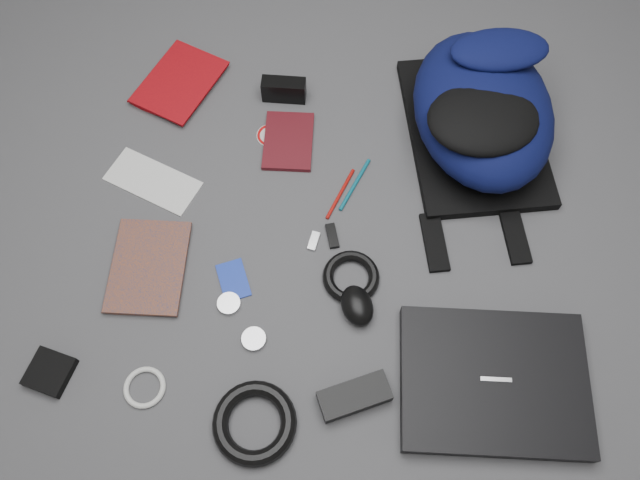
# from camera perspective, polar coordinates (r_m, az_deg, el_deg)

# --- Properties ---
(ground) EXTENTS (4.00, 4.00, 0.00)m
(ground) POSITION_cam_1_polar(r_m,az_deg,el_deg) (1.43, -0.00, -0.34)
(ground) COLOR #4F4F51
(ground) RESTS_ON ground
(backpack) EXTENTS (0.43, 0.56, 0.21)m
(backpack) POSITION_cam_1_polar(r_m,az_deg,el_deg) (1.54, 14.64, 11.51)
(backpack) COLOR black
(backpack) RESTS_ON ground
(laptop) EXTENTS (0.39, 0.31, 0.04)m
(laptop) POSITION_cam_1_polar(r_m,az_deg,el_deg) (1.36, 15.60, -12.35)
(laptop) COLOR black
(laptop) RESTS_ON ground
(textbook_red) EXTENTS (0.24, 0.27, 0.02)m
(textbook_red) POSITION_cam_1_polar(r_m,az_deg,el_deg) (1.74, -15.08, 14.71)
(textbook_red) COLOR maroon
(textbook_red) RESTS_ON ground
(comic_book) EXTENTS (0.17, 0.23, 0.02)m
(comic_book) POSITION_cam_1_polar(r_m,az_deg,el_deg) (1.47, -18.49, -2.20)
(comic_book) COLOR #C7560E
(comic_book) RESTS_ON ground
(envelope) EXTENTS (0.25, 0.18, 0.00)m
(envelope) POSITION_cam_1_polar(r_m,az_deg,el_deg) (1.56, -15.04, 5.23)
(envelope) COLOR silver
(envelope) RESTS_ON ground
(dvd_case) EXTENTS (0.13, 0.17, 0.01)m
(dvd_case) POSITION_cam_1_polar(r_m,az_deg,el_deg) (1.56, -2.91, 9.02)
(dvd_case) COLOR #410C11
(dvd_case) RESTS_ON ground
(compact_camera) EXTENTS (0.11, 0.04, 0.06)m
(compact_camera) POSITION_cam_1_polar(r_m,az_deg,el_deg) (1.63, -3.32, 13.56)
(compact_camera) COLOR black
(compact_camera) RESTS_ON ground
(sticker_disc) EXTENTS (0.09, 0.09, 0.00)m
(sticker_disc) POSITION_cam_1_polar(r_m,az_deg,el_deg) (1.58, -4.57, 9.51)
(sticker_disc) COLOR silver
(sticker_disc) RESTS_ON ground
(pen_teal) EXTENTS (0.07, 0.15, 0.01)m
(pen_teal) POSITION_cam_1_polar(r_m,az_deg,el_deg) (1.50, 3.20, 5.09)
(pen_teal) COLOR #0C5D71
(pen_teal) RESTS_ON ground
(pen_red) EXTENTS (0.06, 0.14, 0.01)m
(pen_red) POSITION_cam_1_polar(r_m,az_deg,el_deg) (1.49, 1.87, 4.25)
(pen_red) COLOR #A6120C
(pen_red) RESTS_ON ground
(id_badge) EXTENTS (0.09, 0.11, 0.00)m
(id_badge) POSITION_cam_1_polar(r_m,az_deg,el_deg) (1.41, -7.92, -3.66)
(id_badge) COLOR #1834B4
(id_badge) RESTS_ON ground
(usb_black) EXTENTS (0.04, 0.06, 0.01)m
(usb_black) POSITION_cam_1_polar(r_m,az_deg,el_deg) (1.43, 1.12, 0.38)
(usb_black) COLOR black
(usb_black) RESTS_ON ground
(usb_silver) EXTENTS (0.03, 0.05, 0.01)m
(usb_silver) POSITION_cam_1_polar(r_m,az_deg,el_deg) (1.43, -0.59, -0.11)
(usb_silver) COLOR silver
(usb_silver) RESTS_ON ground
(mouse) EXTENTS (0.10, 0.11, 0.05)m
(mouse) POSITION_cam_1_polar(r_m,az_deg,el_deg) (1.35, 3.41, -6.01)
(mouse) COLOR black
(mouse) RESTS_ON ground
(headphone_left) EXTENTS (0.06, 0.06, 0.01)m
(headphone_left) POSITION_cam_1_polar(r_m,az_deg,el_deg) (1.38, -8.33, -5.78)
(headphone_left) COLOR silver
(headphone_left) RESTS_ON ground
(headphone_right) EXTENTS (0.05, 0.05, 0.01)m
(headphone_right) POSITION_cam_1_polar(r_m,az_deg,el_deg) (1.35, -6.07, -9.00)
(headphone_right) COLOR #AAAAAC
(headphone_right) RESTS_ON ground
(cable_coil) EXTENTS (0.16, 0.16, 0.02)m
(cable_coil) POSITION_cam_1_polar(r_m,az_deg,el_deg) (1.39, 2.86, -3.39)
(cable_coil) COLOR black
(cable_coil) RESTS_ON ground
(power_brick) EXTENTS (0.16, 0.12, 0.04)m
(power_brick) POSITION_cam_1_polar(r_m,az_deg,el_deg) (1.31, 3.16, -14.08)
(power_brick) COLOR black
(power_brick) RESTS_ON ground
(power_cord_coil) EXTENTS (0.22, 0.22, 0.03)m
(power_cord_coil) POSITION_cam_1_polar(r_m,az_deg,el_deg) (1.30, -6.00, -16.29)
(power_cord_coil) COLOR black
(power_cord_coil) RESTS_ON ground
(pouch) EXTENTS (0.10, 0.10, 0.02)m
(pouch) POSITION_cam_1_polar(r_m,az_deg,el_deg) (1.44, -23.48, -11.01)
(pouch) COLOR black
(pouch) RESTS_ON ground
(white_cable_coil) EXTENTS (0.09, 0.09, 0.01)m
(white_cable_coil) POSITION_cam_1_polar(r_m,az_deg,el_deg) (1.37, -15.75, -12.85)
(white_cable_coil) COLOR silver
(white_cable_coil) RESTS_ON ground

